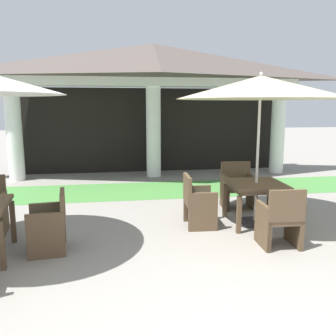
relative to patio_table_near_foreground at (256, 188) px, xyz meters
The scene contains 8 objects.
background_pavilion 5.35m from the patio_table_near_foreground, 105.34° to the left, with size 8.92×2.57×3.79m.
lawn_strip 3.13m from the patio_table_near_foreground, 114.74° to the left, with size 10.72×1.82×0.01m, color #47843D.
patio_table_near_foreground is the anchor object (origin of this frame).
patio_umbrella_near_foreground 1.71m from the patio_table_near_foreground, 90.00° to the right, with size 2.83×2.83×2.62m.
patio_chair_near_foreground_west 1.06m from the patio_table_near_foreground, behind, with size 0.52×0.62×0.90m.
patio_chair_near_foreground_north 1.06m from the patio_table_near_foreground, 87.29° to the left, with size 0.66×0.56×0.92m.
patio_chair_near_foreground_south 1.06m from the patio_table_near_foreground, 92.71° to the right, with size 0.57×0.56×0.91m.
patio_chair_mid_left_east 3.45m from the patio_table_near_foreground, 168.96° to the right, with size 0.58×0.66×0.86m.
Camera 1 is at (-1.15, -1.93, 2.06)m, focal length 37.50 mm.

